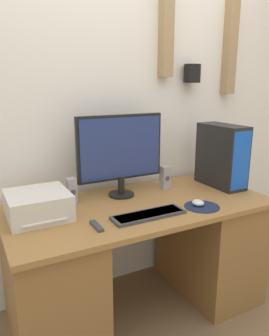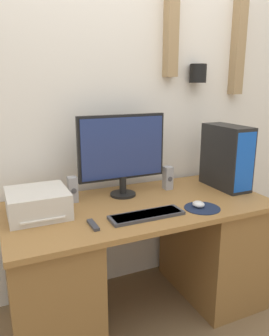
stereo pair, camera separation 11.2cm
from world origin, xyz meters
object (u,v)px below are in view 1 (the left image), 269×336
Objects in this scene: computer_tower at (222,156)px; remote_control at (97,226)px; monitor at (121,150)px; mouse at (198,203)px; speaker_left at (72,191)px; printer at (38,205)px; speaker_right at (165,177)px; keyboard at (149,215)px.

remote_control is (-1.04, -0.24, -0.21)m from computer_tower.
monitor is 7.53× the size of mouse.
mouse is at bearing -31.85° from speaker_left.
printer is at bearing -150.87° from speaker_left.
speaker_right is 1.21× the size of remote_control.
speaker_left is 1.21× the size of remote_control.
remote_control is at bearing -150.26° from speaker_right.
computer_tower is at bearing -8.24° from speaker_left.
monitor is 0.57m from mouse.
mouse is at bearing -147.74° from computer_tower.
mouse is 0.48× the size of speaker_left.
mouse reaches higher than keyboard.
computer_tower reaches higher than keyboard.
monitor is 3.63× the size of speaker_left.
printer reaches higher than mouse.
keyboard is at bearing -92.38° from monitor.
computer_tower is 2.74× the size of speaker_left.
mouse is 0.48× the size of speaker_right.
keyboard is 0.30m from remote_control.
speaker_right is at bearing 161.53° from computer_tower.
keyboard is 0.51m from speaker_left.
computer_tower reaches higher than printer.
monitor is at bearing 49.84° from remote_control.
monitor is at bearing 87.62° from keyboard.
keyboard is (-0.02, -0.38, -0.29)m from monitor.
keyboard is 5.50× the size of mouse.
remote_control is (0.23, -0.27, -0.06)m from printer.
remote_control is at bearing -166.76° from computer_tower.
speaker_right reaches higher than keyboard.
computer_tower is (0.72, -0.14, -0.08)m from monitor.
printer is 0.26m from speaker_left.
monitor reaches higher than computer_tower.
speaker_left is 0.65m from speaker_right.
monitor is 1.37× the size of keyboard.
monitor is 3.63× the size of speaker_right.
keyboard is 0.80m from computer_tower.
mouse is 0.38m from speaker_right.
computer_tower is 1.08m from remote_control.
mouse is 0.23× the size of printer.
speaker_left is at bearing 29.13° from printer.
keyboard is 2.65× the size of speaker_left.
printer reaches higher than remote_control.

